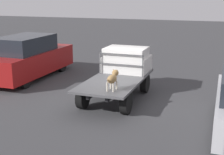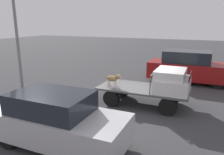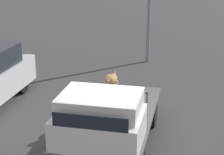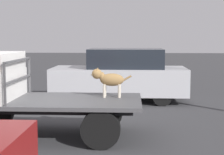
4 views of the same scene
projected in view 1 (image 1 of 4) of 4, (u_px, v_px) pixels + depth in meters
name	position (u px, v px, depth m)	size (l,w,h in m)	color
ground_plane	(116.00, 99.00, 11.76)	(80.00, 80.00, 0.00)	#38383A
flatbed_truck	(116.00, 84.00, 11.61)	(4.13, 1.88, 0.82)	black
truck_cab	(127.00, 60.00, 12.59)	(1.43, 1.76, 0.98)	silver
truck_headboard	(121.00, 61.00, 11.88)	(0.04, 1.76, 0.84)	#4C4C4F
dog	(113.00, 78.00, 10.11)	(0.91, 0.27, 0.65)	beige
parked_pickup_far	(28.00, 58.00, 14.60)	(5.16, 1.94, 2.01)	black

